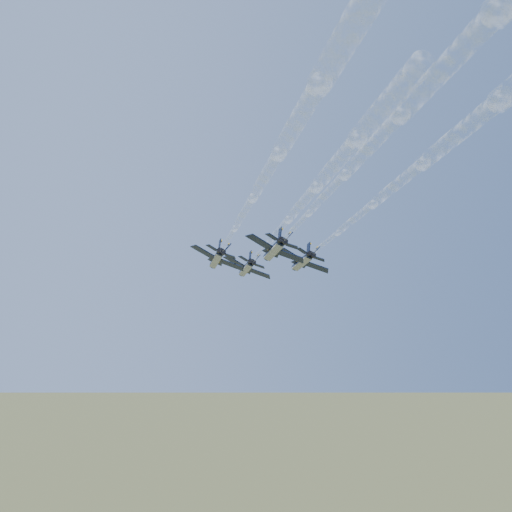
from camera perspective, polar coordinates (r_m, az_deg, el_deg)
name	(u,v)px	position (r m, az deg, el deg)	size (l,w,h in m)	color
jet_lead	(246,268)	(127.98, -0.97, -1.23)	(10.60, 15.16, 5.02)	black
jet_left	(217,259)	(114.66, -3.95, -0.30)	(10.60, 15.16, 5.02)	black
jet_right	(302,262)	(118.28, 4.64, -0.56)	(10.60, 15.16, 5.02)	black
jet_slot	(274,250)	(103.62, 1.81, 0.62)	(10.60, 15.16, 5.02)	black
smoke_trail_lead	(325,206)	(72.11, 6.87, 4.98)	(17.73, 75.29, 3.03)	white
smoke_trail_left	(284,173)	(58.46, 2.84, 8.27)	(17.73, 75.29, 3.03)	white
smoke_trail_right	(445,183)	(65.04, 18.35, 6.93)	(17.73, 75.29, 3.03)	white
smoke_trail_slot	(426,133)	(50.04, 16.65, 11.67)	(17.73, 75.29, 3.03)	white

